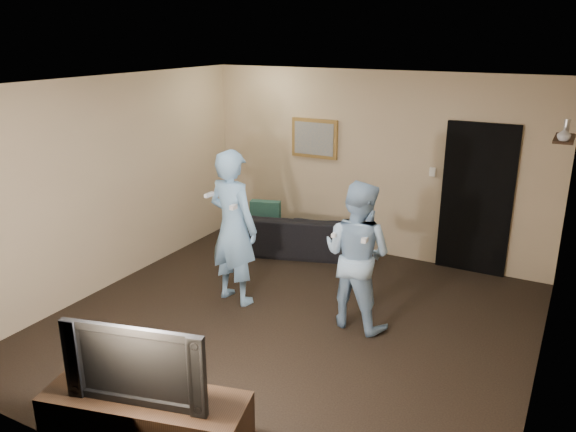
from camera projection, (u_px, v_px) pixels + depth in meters
The scene contains 19 objects.
ground at pixel (289, 324), 6.20m from camera, with size 5.00×5.00×0.00m, color black.
ceiling at pixel (289, 84), 5.39m from camera, with size 5.00×5.00×0.04m, color silver.
wall_back at pixel (373, 165), 7.89m from camera, with size 5.00×0.04×2.60m, color tan.
wall_front at pixel (110, 315), 3.70m from camera, with size 5.00×0.04×2.60m, color tan.
wall_left at pixel (110, 183), 6.92m from camera, with size 0.04×5.00×2.60m, color tan.
wall_right at pixel (553, 256), 4.67m from camera, with size 0.04×5.00×2.60m, color tan.
sofa at pixel (295, 233), 8.18m from camera, with size 1.95×0.76×0.57m, color black.
throw_pillow at pixel (265, 215), 8.34m from camera, with size 0.44×0.14×0.44m, color #184941.
painting_frame at pixel (315, 138), 8.18m from camera, with size 0.72×0.05×0.57m, color olive.
painting_canvas at pixel (314, 139), 8.15m from camera, with size 0.62×0.01×0.47m, color slate.
doorway at pixel (476, 200), 7.30m from camera, with size 0.90×0.06×2.00m, color black.
light_switch at pixel (432, 172), 7.48m from camera, with size 0.08×0.02×0.12m, color silver.
wall_shelf at pixel (564, 138), 6.01m from camera, with size 0.20×0.60×0.03m, color black.
shelf_vase at pixel (564, 134), 5.77m from camera, with size 0.13×0.13×0.14m, color #B8B8BD.
shelf_figurine at pixel (566, 128), 6.05m from camera, with size 0.06×0.06×0.18m, color silver.
tv_console at pixel (147, 427), 4.22m from camera, with size 1.54×0.50×0.55m, color black.
television at pixel (141, 359), 4.03m from camera, with size 1.08×0.14×0.62m, color black.
wii_player_left at pixel (233, 227), 6.50m from camera, with size 0.74×0.57×1.84m.
wii_player_right at pixel (357, 255), 5.98m from camera, with size 0.87×0.72×1.63m.
Camera 1 is at (2.60, -4.86, 3.07)m, focal length 35.00 mm.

